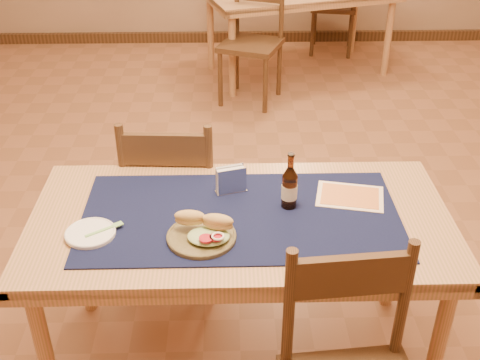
{
  "coord_description": "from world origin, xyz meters",
  "views": [
    {
      "loc": [
        -0.05,
        -2.67,
        2.06
      ],
      "look_at": [
        0.0,
        -0.7,
        0.85
      ],
      "focal_mm": 45.0,
      "sensor_mm": 36.0,
      "label": 1
    }
  ],
  "objects_px": {
    "chair_main_far": "(174,196)",
    "sandwich_plate": "(204,233)",
    "napkin_holder": "(231,180)",
    "main_table": "(241,234)",
    "beer_bottle": "(290,187)"
  },
  "relations": [
    {
      "from": "sandwich_plate",
      "to": "napkin_holder",
      "type": "relative_size",
      "value": 1.89
    },
    {
      "from": "chair_main_far",
      "to": "sandwich_plate",
      "type": "relative_size",
      "value": 3.78
    },
    {
      "from": "chair_main_far",
      "to": "napkin_holder",
      "type": "xyz_separation_m",
      "value": [
        0.27,
        -0.37,
        0.32
      ]
    },
    {
      "from": "main_table",
      "to": "chair_main_far",
      "type": "xyz_separation_m",
      "value": [
        -0.31,
        0.54,
        -0.18
      ]
    },
    {
      "from": "main_table",
      "to": "chair_main_far",
      "type": "distance_m",
      "value": 0.65
    },
    {
      "from": "main_table",
      "to": "beer_bottle",
      "type": "bearing_deg",
      "value": 16.91
    },
    {
      "from": "chair_main_far",
      "to": "napkin_holder",
      "type": "bearing_deg",
      "value": -53.96
    },
    {
      "from": "main_table",
      "to": "beer_bottle",
      "type": "distance_m",
      "value": 0.26
    },
    {
      "from": "sandwich_plate",
      "to": "beer_bottle",
      "type": "bearing_deg",
      "value": 31.82
    },
    {
      "from": "beer_bottle",
      "to": "napkin_holder",
      "type": "distance_m",
      "value": 0.25
    },
    {
      "from": "sandwich_plate",
      "to": "napkin_holder",
      "type": "xyz_separation_m",
      "value": [
        0.1,
        0.31,
        0.03
      ]
    },
    {
      "from": "main_table",
      "to": "chair_main_far",
      "type": "bearing_deg",
      "value": 119.49
    },
    {
      "from": "sandwich_plate",
      "to": "beer_bottle",
      "type": "height_order",
      "value": "beer_bottle"
    },
    {
      "from": "beer_bottle",
      "to": "napkin_holder",
      "type": "xyz_separation_m",
      "value": [
        -0.22,
        0.11,
        -0.03
      ]
    },
    {
      "from": "chair_main_far",
      "to": "sandwich_plate",
      "type": "xyz_separation_m",
      "value": [
        0.17,
        -0.68,
        0.29
      ]
    }
  ]
}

